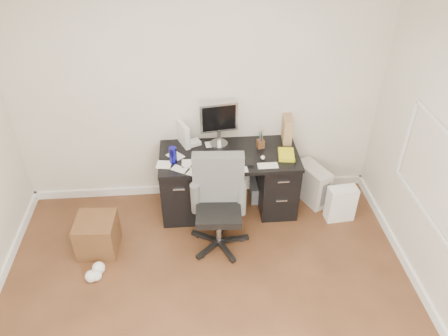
# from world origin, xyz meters

# --- Properties ---
(ground) EXTENTS (4.00, 4.00, 0.00)m
(ground) POSITION_xyz_m (0.00, 0.00, 0.00)
(ground) COLOR #442816
(ground) RESTS_ON ground
(room_shell) EXTENTS (4.02, 4.02, 2.71)m
(room_shell) POSITION_xyz_m (0.03, 0.03, 1.66)
(room_shell) COLOR beige
(room_shell) RESTS_ON ground
(desk) EXTENTS (1.50, 0.70, 0.75)m
(desk) POSITION_xyz_m (0.30, 1.65, 0.40)
(desk) COLOR black
(desk) RESTS_ON ground
(loose_papers) EXTENTS (1.10, 0.60, 0.00)m
(loose_papers) POSITION_xyz_m (0.10, 1.60, 0.75)
(loose_papers) COLOR white
(loose_papers) RESTS_ON desk
(lcd_monitor) EXTENTS (0.44, 0.29, 0.52)m
(lcd_monitor) POSITION_xyz_m (0.21, 1.86, 1.01)
(lcd_monitor) COLOR silver
(lcd_monitor) RESTS_ON desk
(keyboard) EXTENTS (0.42, 0.19, 0.02)m
(keyboard) POSITION_xyz_m (0.34, 1.50, 0.76)
(keyboard) COLOR black
(keyboard) RESTS_ON desk
(computer_mouse) EXTENTS (0.07, 0.07, 0.06)m
(computer_mouse) POSITION_xyz_m (0.64, 1.52, 0.78)
(computer_mouse) COLOR silver
(computer_mouse) RESTS_ON desk
(travel_mug) EXTENTS (0.09, 0.09, 0.18)m
(travel_mug) POSITION_xyz_m (-0.29, 1.56, 0.84)
(travel_mug) COLOR #16169A
(travel_mug) RESTS_ON desk
(white_binder) EXTENTS (0.19, 0.25, 0.26)m
(white_binder) POSITION_xyz_m (-0.18, 1.88, 0.88)
(white_binder) COLOR white
(white_binder) RESTS_ON desk
(magazine_file) EXTENTS (0.15, 0.26, 0.29)m
(magazine_file) POSITION_xyz_m (0.97, 1.88, 0.90)
(magazine_file) COLOR #A37E4F
(magazine_file) RESTS_ON desk
(pen_cup) EXTENTS (0.11, 0.11, 0.22)m
(pen_cup) POSITION_xyz_m (0.66, 1.76, 0.86)
(pen_cup) COLOR #522D17
(pen_cup) RESTS_ON desk
(yellow_book) EXTENTS (0.21, 0.25, 0.04)m
(yellow_book) POSITION_xyz_m (0.91, 1.57, 0.77)
(yellow_book) COLOR yellow
(yellow_book) RESTS_ON desk
(paper_remote) EXTENTS (0.24, 0.20, 0.02)m
(paper_remote) POSITION_xyz_m (0.35, 1.39, 0.76)
(paper_remote) COLOR white
(paper_remote) RESTS_ON desk
(office_chair) EXTENTS (0.62, 0.62, 1.04)m
(office_chair) POSITION_xyz_m (0.14, 1.07, 0.52)
(office_chair) COLOR #575A57
(office_chair) RESTS_ON ground
(pc_tower) EXTENTS (0.38, 0.50, 0.46)m
(pc_tower) POSITION_xyz_m (1.29, 1.72, 0.23)
(pc_tower) COLOR beige
(pc_tower) RESTS_ON ground
(shopping_bag) EXTENTS (0.33, 0.25, 0.42)m
(shopping_bag) POSITION_xyz_m (1.53, 1.37, 0.21)
(shopping_bag) COLOR white
(shopping_bag) RESTS_ON ground
(wicker_basket) EXTENTS (0.42, 0.42, 0.39)m
(wicker_basket) POSITION_xyz_m (-1.11, 1.10, 0.20)
(wicker_basket) COLOR #492916
(wicker_basket) RESTS_ON ground
(desk_printer) EXTENTS (0.38, 0.31, 0.21)m
(desk_printer) POSITION_xyz_m (0.76, 1.80, 0.11)
(desk_printer) COLOR slate
(desk_printer) RESTS_ON ground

